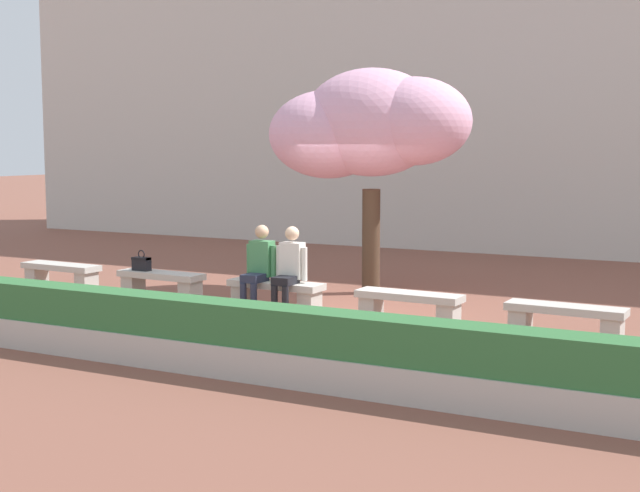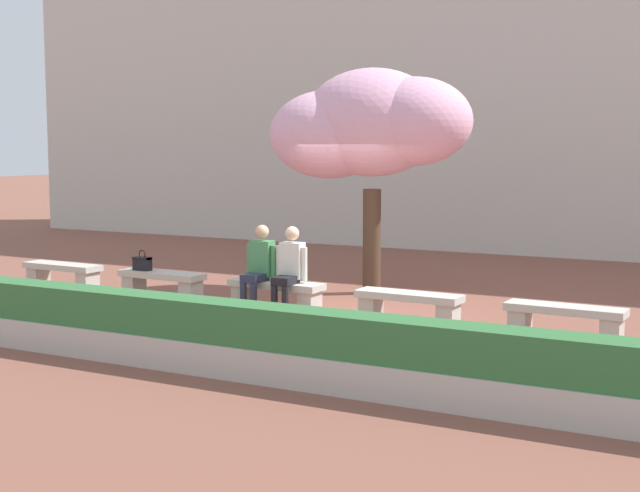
{
  "view_description": "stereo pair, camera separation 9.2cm",
  "coord_description": "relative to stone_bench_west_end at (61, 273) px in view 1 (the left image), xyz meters",
  "views": [
    {
      "loc": [
        5.65,
        -11.41,
        2.49
      ],
      "look_at": [
        -0.43,
        0.2,
        1.0
      ],
      "focal_mm": 50.0,
      "sensor_mm": 36.0,
      "label": 1
    },
    {
      "loc": [
        5.74,
        -11.37,
        2.49
      ],
      "look_at": [
        -0.43,
        0.2,
        1.0
      ],
      "focal_mm": 50.0,
      "sensor_mm": 36.0,
      "label": 2
    }
  ],
  "objects": [
    {
      "name": "ground_plane",
      "position": [
        5.39,
        0.0,
        -0.29
      ],
      "size": [
        100.0,
        100.0,
        0.0
      ],
      "primitive_type": "plane",
      "color": "brown"
    },
    {
      "name": "building_facade",
      "position": [
        5.39,
        10.38,
        4.81
      ],
      "size": [
        28.0,
        4.0,
        10.2
      ],
      "primitive_type": "cube",
      "color": "beige",
      "rests_on": "ground"
    },
    {
      "name": "stone_bench_west_end",
      "position": [
        0.0,
        0.0,
        0.0
      ],
      "size": [
        1.53,
        0.47,
        0.45
      ],
      "color": "#BCB7AD",
      "rests_on": "ground"
    },
    {
      "name": "stone_bench_near_west",
      "position": [
        2.15,
        0.0,
        0.0
      ],
      "size": [
        1.53,
        0.47,
        0.45
      ],
      "color": "#BCB7AD",
      "rests_on": "ground"
    },
    {
      "name": "stone_bench_center",
      "position": [
        4.31,
        0.0,
        0.0
      ],
      "size": [
        1.53,
        0.47,
        0.45
      ],
      "color": "#BCB7AD",
      "rests_on": "ground"
    },
    {
      "name": "stone_bench_near_east",
      "position": [
        6.46,
        0.0,
        0.0
      ],
      "size": [
        1.53,
        0.47,
        0.45
      ],
      "color": "#BCB7AD",
      "rests_on": "ground"
    },
    {
      "name": "stone_bench_east_end",
      "position": [
        8.62,
        0.0,
        0.0
      ],
      "size": [
        1.53,
        0.47,
        0.45
      ],
      "color": "#BCB7AD",
      "rests_on": "ground"
    },
    {
      "name": "person_seated_left",
      "position": [
        4.05,
        -0.05,
        0.4
      ],
      "size": [
        0.51,
        0.68,
        1.29
      ],
      "color": "black",
      "rests_on": "ground"
    },
    {
      "name": "person_seated_right",
      "position": [
        4.57,
        -0.05,
        0.4
      ],
      "size": [
        0.51,
        0.69,
        1.29
      ],
      "color": "black",
      "rests_on": "ground"
    },
    {
      "name": "handbag",
      "position": [
        1.78,
        -0.02,
        0.29
      ],
      "size": [
        0.3,
        0.15,
        0.34
      ],
      "color": "black",
      "rests_on": "stone_bench_near_west"
    },
    {
      "name": "cherry_tree_main",
      "position": [
        4.86,
        2.1,
        2.49
      ],
      "size": [
        3.39,
        2.3,
        3.75
      ],
      "color": "#473323",
      "rests_on": "ground"
    },
    {
      "name": "planter_hedge_foreground",
      "position": [
        5.39,
        -3.45,
        0.09
      ],
      "size": [
        14.44,
        0.5,
        0.8
      ],
      "color": "#BCB7AD",
      "rests_on": "ground"
    }
  ]
}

